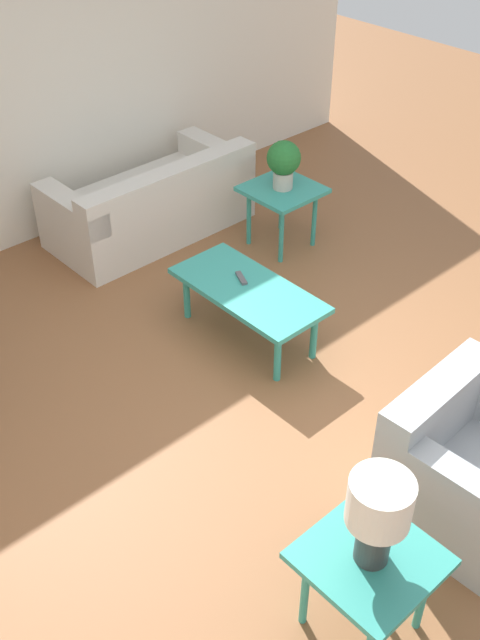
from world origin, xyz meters
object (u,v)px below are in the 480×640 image
armchair (466,466)px  coffee_table (248,293)px  potted_plant (284,161)px  side_table_lamp (369,566)px  table_lamp (378,512)px  side_table_plant (282,196)px  sofa (152,205)px

armchair → coffee_table: 1.94m
coffee_table → potted_plant: (0.75, -1.09, 0.40)m
side_table_lamp → table_lamp: bearing=-153.4°
coffee_table → potted_plant: bearing=-55.2°
side_table_plant → sofa: bearing=37.6°
sofa → armchair: size_ratio=1.97×
side_table_plant → side_table_lamp: bearing=141.5°
sofa → coffee_table: 1.70m
armchair → table_lamp: size_ratio=1.80×
potted_plant → sofa: bearing=37.6°
potted_plant → side_table_lamp: bearing=141.5°
armchair → side_table_plant: 2.97m
coffee_table → potted_plant: size_ratio=2.82×
coffee_table → sofa: bearing=-13.3°
sofa → side_table_plant: bearing=127.2°
sofa → side_table_plant: (-0.90, -0.69, 0.19)m
armchair → table_lamp: bearing=-176.2°
potted_plant → side_table_plant: bearing=180.0°
table_lamp → coffee_table: bearing=-29.2°
coffee_table → potted_plant: potted_plant is taller
armchair → side_table_lamp: 1.00m
coffee_table → side_table_lamp: 2.34m
coffee_table → side_table_plant: bearing=-55.2°
coffee_table → side_table_plant: (0.75, -1.09, 0.09)m
potted_plant → armchair: bearing=155.1°
armchair → table_lamp: 1.12m
armchair → coffee_table: (1.94, -0.16, 0.07)m
sofa → table_lamp: size_ratio=3.54×
armchair → potted_plant: bearing=62.5°
coffee_table → table_lamp: (-2.04, 1.14, 0.48)m
sofa → table_lamp: bearing=67.1°
side_table_plant → side_table_lamp: same height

